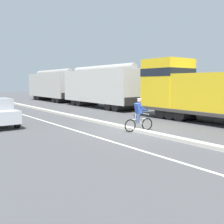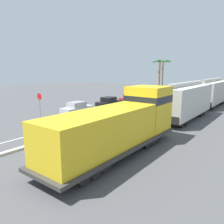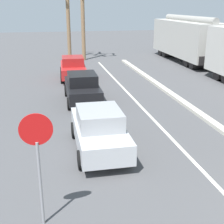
{
  "view_description": "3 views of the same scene",
  "coord_description": "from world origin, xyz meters",
  "px_view_note": "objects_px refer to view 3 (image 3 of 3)",
  "views": [
    {
      "loc": [
        -8.98,
        -10.34,
        2.55
      ],
      "look_at": [
        -0.5,
        1.07,
        0.92
      ],
      "focal_mm": 42.0,
      "sensor_mm": 36.0,
      "label": 1
    },
    {
      "loc": [
        13.84,
        -12.58,
        5.5
      ],
      "look_at": [
        2.36,
        2.48,
        1.79
      ],
      "focal_mm": 35.0,
      "sensor_mm": 36.0,
      "label": 2
    },
    {
      "loc": [
        -7.13,
        -4.74,
        5.13
      ],
      "look_at": [
        -4.57,
        7.49,
        0.81
      ],
      "focal_mm": 50.0,
      "sensor_mm": 36.0,
      "label": 3
    }
  ],
  "objects_px": {
    "stop_sign": "(38,149)",
    "palm_tree_near": "(68,5)",
    "parked_car_red": "(73,68)",
    "parked_car_black": "(82,87)",
    "palm_tree_far": "(82,3)",
    "hopper_car_middle": "(187,39)",
    "parked_car_silver": "(99,129)"
  },
  "relations": [
    {
      "from": "parked_car_black",
      "to": "palm_tree_far",
      "type": "distance_m",
      "value": 14.56
    },
    {
      "from": "palm_tree_far",
      "to": "stop_sign",
      "type": "bearing_deg",
      "value": -99.28
    },
    {
      "from": "parked_car_red",
      "to": "palm_tree_near",
      "type": "bearing_deg",
      "value": 86.89
    },
    {
      "from": "parked_car_black",
      "to": "parked_car_red",
      "type": "bearing_deg",
      "value": 90.03
    },
    {
      "from": "hopper_car_middle",
      "to": "parked_car_silver",
      "type": "distance_m",
      "value": 20.61
    },
    {
      "from": "hopper_car_middle",
      "to": "parked_car_black",
      "type": "bearing_deg",
      "value": -135.25
    },
    {
      "from": "parked_car_silver",
      "to": "palm_tree_near",
      "type": "bearing_deg",
      "value": 88.36
    },
    {
      "from": "hopper_car_middle",
      "to": "palm_tree_far",
      "type": "relative_size",
      "value": 1.43
    },
    {
      "from": "palm_tree_near",
      "to": "parked_car_black",
      "type": "bearing_deg",
      "value": -91.91
    },
    {
      "from": "parked_car_black",
      "to": "palm_tree_near",
      "type": "bearing_deg",
      "value": 88.09
    },
    {
      "from": "stop_sign",
      "to": "palm_tree_far",
      "type": "bearing_deg",
      "value": 80.72
    },
    {
      "from": "hopper_car_middle",
      "to": "parked_car_black",
      "type": "distance_m",
      "value": 15.72
    },
    {
      "from": "parked_car_red",
      "to": "palm_tree_near",
      "type": "xyz_separation_m",
      "value": [
        0.51,
        9.35,
        4.25
      ]
    },
    {
      "from": "parked_car_silver",
      "to": "palm_tree_far",
      "type": "height_order",
      "value": "palm_tree_far"
    },
    {
      "from": "stop_sign",
      "to": "parked_car_red",
      "type": "bearing_deg",
      "value": 82.27
    },
    {
      "from": "parked_car_red",
      "to": "palm_tree_near",
      "type": "relative_size",
      "value": 0.59
    },
    {
      "from": "parked_car_red",
      "to": "stop_sign",
      "type": "bearing_deg",
      "value": -97.73
    },
    {
      "from": "parked_car_red",
      "to": "hopper_car_middle",
      "type": "bearing_deg",
      "value": 25.18
    },
    {
      "from": "parked_car_black",
      "to": "stop_sign",
      "type": "relative_size",
      "value": 1.47
    },
    {
      "from": "parked_car_black",
      "to": "hopper_car_middle",
      "type": "bearing_deg",
      "value": 44.75
    },
    {
      "from": "palm_tree_far",
      "to": "parked_car_red",
      "type": "bearing_deg",
      "value": -102.31
    },
    {
      "from": "hopper_car_middle",
      "to": "palm_tree_near",
      "type": "relative_size",
      "value": 1.45
    },
    {
      "from": "parked_car_black",
      "to": "parked_car_red",
      "type": "relative_size",
      "value": 0.99
    },
    {
      "from": "parked_car_red",
      "to": "stop_sign",
      "type": "height_order",
      "value": "stop_sign"
    },
    {
      "from": "stop_sign",
      "to": "palm_tree_near",
      "type": "xyz_separation_m",
      "value": [
        2.65,
        25.15,
        3.04
      ]
    },
    {
      "from": "hopper_car_middle",
      "to": "stop_sign",
      "type": "distance_m",
      "value": 24.87
    },
    {
      "from": "parked_car_silver",
      "to": "stop_sign",
      "type": "relative_size",
      "value": 1.46
    },
    {
      "from": "parked_car_black",
      "to": "parked_car_silver",
      "type": "bearing_deg",
      "value": -90.99
    },
    {
      "from": "stop_sign",
      "to": "palm_tree_near",
      "type": "height_order",
      "value": "palm_tree_near"
    },
    {
      "from": "hopper_car_middle",
      "to": "parked_car_silver",
      "type": "bearing_deg",
      "value": -123.11
    },
    {
      "from": "palm_tree_near",
      "to": "palm_tree_far",
      "type": "bearing_deg",
      "value": -48.76
    },
    {
      "from": "parked_car_black",
      "to": "palm_tree_near",
      "type": "distance_m",
      "value": 15.74
    }
  ]
}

